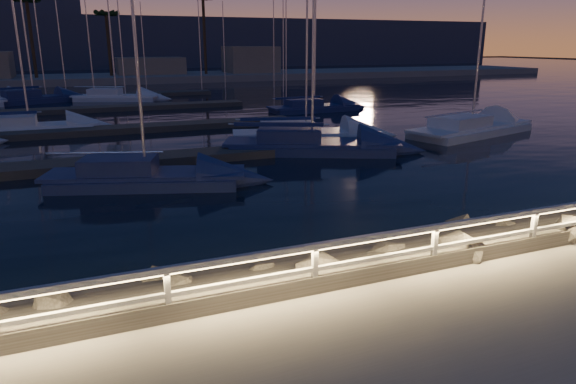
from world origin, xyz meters
The scene contains 17 objects.
ground centered at (0.00, 0.00, 0.00)m, with size 400.00×400.00×0.00m, color gray.
harbor_water centered at (0.00, 31.22, -0.97)m, with size 400.00×440.00×0.60m.
guard_rail centered at (-0.07, 0.00, 0.77)m, with size 44.11×0.12×1.06m.
riprap centered at (-1.55, 1.40, -0.20)m, with size 27.51×2.77×1.41m.
floating_docks centered at (0.00, 32.50, -0.40)m, with size 22.00×36.00×0.40m.
far_shore centered at (-0.12, 74.05, 0.29)m, with size 160.00×14.00×5.20m.
palm_left centered at (-8.00, 72.00, 10.14)m, with size 3.00×3.00×11.20m.
palm_center centered at (2.00, 73.00, 8.78)m, with size 3.00×3.00×9.70m.
palm_right centered at (16.00, 72.00, 11.03)m, with size 3.00×3.00×12.20m.
sailboat_b centered at (-1.12, 12.07, -0.16)m, with size 8.18×4.59×13.45m.
sailboat_c centered at (7.88, 15.61, -0.13)m, with size 9.34×6.10×15.51m.
sailboat_d centered at (19.57, 16.69, -0.13)m, with size 10.24×5.37×16.69m.
sailboat_g centered at (-6.37, 27.81, -0.17)m, with size 8.25×2.58×13.92m.
sailboat_h centered at (9.05, 18.96, -0.17)m, with size 8.95×4.64×14.58m.
sailboat_k centered at (0.36, 46.34, -0.16)m, with size 8.80×5.29×14.47m.
sailboat_l centered at (15.25, 30.94, -0.19)m, with size 8.13×2.80×13.55m.
sailboat_n centered at (-7.21, 47.09, -0.13)m, with size 8.89×5.49×14.73m.
Camera 1 is at (-3.18, -8.78, 4.97)m, focal length 32.00 mm.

